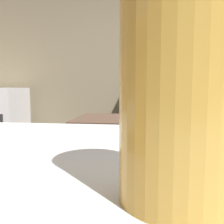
{
  "coord_description": "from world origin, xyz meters",
  "views": [
    {
      "loc": [
        -0.16,
        -1.23,
        1.14
      ],
      "look_at": [
        -0.22,
        -0.75,
        1.09
      ],
      "focal_mm": 40.1,
      "sensor_mm": 36.0,
      "label": 1
    }
  ],
  "objects_px": {
    "bartender": "(224,116)",
    "bottle_soy": "(147,79)",
    "bottle_olive_oil": "(153,81)",
    "pint_glass_far": "(181,79)",
    "mixing_bowl": "(144,114)",
    "bottle_vinegar": "(140,79)"
  },
  "relations": [
    {
      "from": "bartender",
      "to": "bottle_soy",
      "type": "height_order",
      "value": "bartender"
    },
    {
      "from": "pint_glass_far",
      "to": "bottle_vinegar",
      "type": "distance_m",
      "value": 2.94
    },
    {
      "from": "bartender",
      "to": "pint_glass_far",
      "type": "distance_m",
      "value": 1.4
    },
    {
      "from": "bartender",
      "to": "pint_glass_far",
      "type": "bearing_deg",
      "value": 154.86
    },
    {
      "from": "bottle_soy",
      "to": "bottle_vinegar",
      "type": "bearing_deg",
      "value": -143.95
    },
    {
      "from": "bartender",
      "to": "bottle_vinegar",
      "type": "bearing_deg",
      "value": 10.08
    },
    {
      "from": "pint_glass_far",
      "to": "bottle_soy",
      "type": "bearing_deg",
      "value": 89.95
    },
    {
      "from": "bottle_vinegar",
      "to": "bottle_olive_oil",
      "type": "relative_size",
      "value": 1.32
    },
    {
      "from": "mixing_bowl",
      "to": "bottle_soy",
      "type": "height_order",
      "value": "bottle_soy"
    },
    {
      "from": "pint_glass_far",
      "to": "bottle_olive_oil",
      "type": "height_order",
      "value": "bottle_olive_oil"
    },
    {
      "from": "bottle_vinegar",
      "to": "pint_glass_far",
      "type": "bearing_deg",
      "value": -88.29
    },
    {
      "from": "bartender",
      "to": "mixing_bowl",
      "type": "distance_m",
      "value": 0.69
    },
    {
      "from": "mixing_bowl",
      "to": "bottle_soy",
      "type": "distance_m",
      "value": 1.2
    },
    {
      "from": "bottle_olive_oil",
      "to": "bottle_soy",
      "type": "height_order",
      "value": "bottle_soy"
    },
    {
      "from": "pint_glass_far",
      "to": "bottle_olive_oil",
      "type": "distance_m",
      "value": 2.92
    },
    {
      "from": "bottle_olive_oil",
      "to": "bartender",
      "type": "bearing_deg",
      "value": -77.32
    },
    {
      "from": "mixing_bowl",
      "to": "bottle_soy",
      "type": "xyz_separation_m",
      "value": [
        0.03,
        1.16,
        0.31
      ]
    },
    {
      "from": "mixing_bowl",
      "to": "bottle_vinegar",
      "type": "xyz_separation_m",
      "value": [
        -0.06,
        1.1,
        0.31
      ]
    },
    {
      "from": "bottle_olive_oil",
      "to": "bottle_soy",
      "type": "relative_size",
      "value": 0.74
    },
    {
      "from": "bartender",
      "to": "bottle_soy",
      "type": "bearing_deg",
      "value": 6.58
    },
    {
      "from": "mixing_bowl",
      "to": "bottle_olive_oil",
      "type": "distance_m",
      "value": 1.11
    },
    {
      "from": "bottle_vinegar",
      "to": "bottle_olive_oil",
      "type": "height_order",
      "value": "bottle_vinegar"
    }
  ]
}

